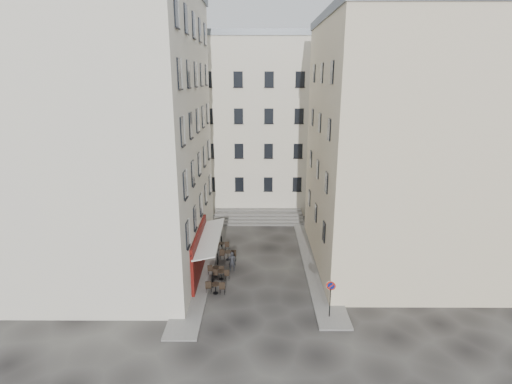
{
  "coord_description": "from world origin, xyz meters",
  "views": [
    {
      "loc": [
        -0.11,
        -26.07,
        14.22
      ],
      "look_at": [
        -0.23,
        4.0,
        5.54
      ],
      "focal_mm": 28.0,
      "sensor_mm": 36.0,
      "label": 1
    }
  ],
  "objects_px": {
    "no_parking_sign": "(331,292)",
    "bistro_table_b": "(221,274)",
    "pedestrian": "(232,261)",
    "bistro_table_a": "(216,287)"
  },
  "relations": [
    {
      "from": "no_parking_sign",
      "to": "bistro_table_a",
      "type": "relative_size",
      "value": 1.87
    },
    {
      "from": "bistro_table_b",
      "to": "pedestrian",
      "type": "height_order",
      "value": "pedestrian"
    },
    {
      "from": "bistro_table_a",
      "to": "no_parking_sign",
      "type": "bearing_deg",
      "value": -21.39
    },
    {
      "from": "no_parking_sign",
      "to": "bistro_table_a",
      "type": "height_order",
      "value": "no_parking_sign"
    },
    {
      "from": "bistro_table_a",
      "to": "bistro_table_b",
      "type": "xyz_separation_m",
      "value": [
        0.22,
        1.96,
        -0.05
      ]
    },
    {
      "from": "no_parking_sign",
      "to": "pedestrian",
      "type": "height_order",
      "value": "no_parking_sign"
    },
    {
      "from": "no_parking_sign",
      "to": "bistro_table_a",
      "type": "xyz_separation_m",
      "value": [
        -7.26,
        2.84,
        -1.29
      ]
    },
    {
      "from": "bistro_table_b",
      "to": "pedestrian",
      "type": "xyz_separation_m",
      "value": [
        0.7,
        1.42,
        0.34
      ]
    },
    {
      "from": "no_parking_sign",
      "to": "pedestrian",
      "type": "bearing_deg",
      "value": 152.67
    },
    {
      "from": "no_parking_sign",
      "to": "bistro_table_b",
      "type": "xyz_separation_m",
      "value": [
        -7.04,
        4.81,
        -1.34
      ]
    }
  ]
}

